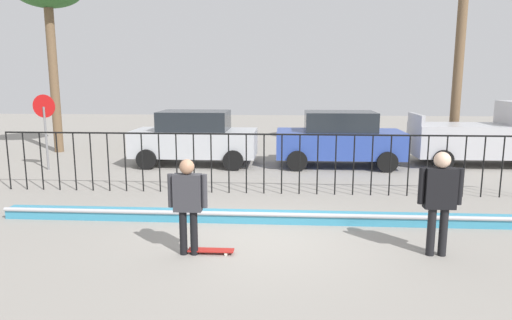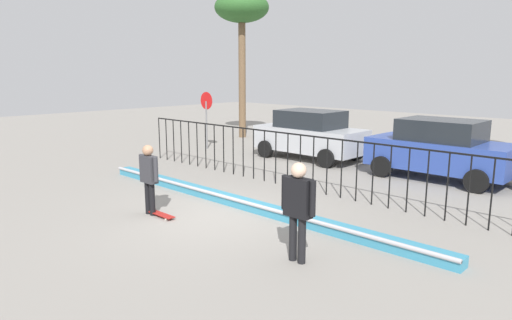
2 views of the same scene
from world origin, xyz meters
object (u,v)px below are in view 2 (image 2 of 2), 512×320
at_px(skateboarder, 149,173).
at_px(parked_car_silver, 310,134).
at_px(skateboard, 162,215).
at_px(parked_car_blue, 440,149).
at_px(palm_tree_short, 242,12).
at_px(camera_operator, 298,203).
at_px(stop_sign, 206,112).

height_order(skateboarder, parked_car_silver, parked_car_silver).
distance_m(skateboard, parked_car_blue, 8.93).
bearing_deg(parked_car_silver, palm_tree_short, 154.28).
xyz_separation_m(skateboarder, palm_tree_short, (-7.81, 10.81, 5.28)).
distance_m(skateboarder, camera_operator, 4.27).
xyz_separation_m(skateboard, stop_sign, (-6.68, 7.06, 1.56)).
bearing_deg(stop_sign, camera_operator, -33.03).
height_order(camera_operator, parked_car_silver, parked_car_silver).
xyz_separation_m(skateboard, palm_tree_short, (-8.18, 10.75, 6.23)).
distance_m(parked_car_blue, stop_sign, 9.89).
distance_m(camera_operator, stop_sign, 12.61).
relative_size(skateboard, camera_operator, 0.44).
xyz_separation_m(parked_car_silver, parked_car_blue, (5.04, 0.06, 0.00)).
distance_m(skateboarder, parked_car_blue, 9.07).
height_order(parked_car_silver, parked_car_blue, same).
bearing_deg(skateboard, parked_car_blue, 82.07).
distance_m(skateboard, camera_operator, 4.03).
relative_size(camera_operator, parked_car_silver, 0.42).
bearing_deg(skateboard, parked_car_silver, 115.70).
relative_size(parked_car_silver, parked_car_blue, 1.00).
xyz_separation_m(stop_sign, palm_tree_short, (-1.50, 3.69, 4.67)).
distance_m(camera_operator, palm_tree_short, 16.86).
bearing_deg(stop_sign, skateboard, -46.60).
bearing_deg(skateboard, camera_operator, 15.36).
bearing_deg(camera_operator, parked_car_silver, -52.39).
relative_size(skateboard, parked_car_silver, 0.19).
xyz_separation_m(skateboarder, parked_car_blue, (3.48, 8.38, -0.03)).
bearing_deg(parked_car_blue, palm_tree_short, 168.41).
relative_size(skateboard, parked_car_blue, 0.19).
bearing_deg(parked_car_silver, camera_operator, -58.22).
xyz_separation_m(parked_car_silver, palm_tree_short, (-6.25, 2.49, 5.31)).
bearing_deg(parked_car_blue, stop_sign, -172.10).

